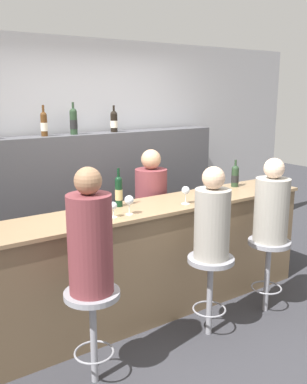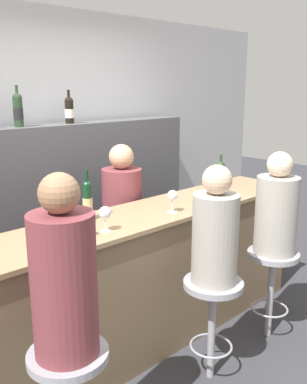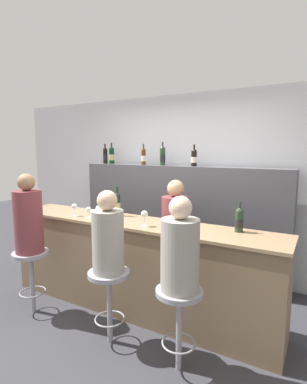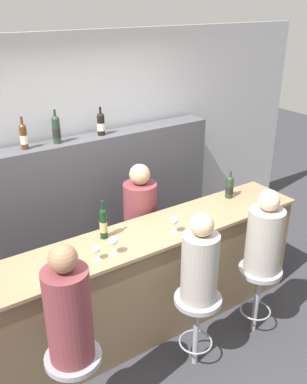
{
  "view_description": "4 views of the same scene",
  "coord_description": "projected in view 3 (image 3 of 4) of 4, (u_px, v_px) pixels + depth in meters",
  "views": [
    {
      "loc": [
        -2.14,
        -2.78,
        2.03
      ],
      "look_at": [
        -0.05,
        0.24,
        1.16
      ],
      "focal_mm": 40.0,
      "sensor_mm": 36.0,
      "label": 1
    },
    {
      "loc": [
        -1.88,
        -1.9,
        1.92
      ],
      "look_at": [
        0.25,
        0.35,
        1.14
      ],
      "focal_mm": 40.0,
      "sensor_mm": 36.0,
      "label": 2
    },
    {
      "loc": [
        1.78,
        -2.41,
        1.81
      ],
      "look_at": [
        0.21,
        0.35,
        1.36
      ],
      "focal_mm": 28.0,
      "sensor_mm": 36.0,
      "label": 3
    },
    {
      "loc": [
        -1.72,
        -2.42,
        2.89
      ],
      "look_at": [
        0.08,
        0.24,
        1.42
      ],
      "focal_mm": 40.0,
      "sensor_mm": 36.0,
      "label": 4
    }
  ],
  "objects": [
    {
      "name": "back_bar_cabinet",
      "position": [
        178.0,
        221.0,
        4.32
      ],
      "size": [
        3.05,
        0.28,
        1.58
      ],
      "color": "#4C4C51",
      "rests_on": "ground_plane"
    },
    {
      "name": "wine_bottle_backbar_1",
      "position": [
        112.0,
        155.0,
        4.76
      ],
      "size": [
        0.08,
        0.08,
        0.33
      ],
      "color": "black",
      "rests_on": "back_bar_cabinet"
    },
    {
      "name": "wine_glass_0",
      "position": [
        74.0,
        207.0,
        3.52
      ],
      "size": [
        0.07,
        0.07,
        0.15
      ],
      "color": "silver",
      "rests_on": "bar_counter"
    },
    {
      "name": "bar_stool_right",
      "position": [
        179.0,
        307.0,
        2.42
      ],
      "size": [
        0.39,
        0.39,
        0.7
      ],
      "color": "gray",
      "rests_on": "ground_plane"
    },
    {
      "name": "wine_bottle_backbar_3",
      "position": [
        163.0,
        156.0,
        4.31
      ],
      "size": [
        0.08,
        0.08,
        0.33
      ],
      "color": "#233823",
      "rests_on": "back_bar_cabinet"
    },
    {
      "name": "wine_glass_3",
      "position": [
        144.0,
        215.0,
        3.04
      ],
      "size": [
        0.07,
        0.07,
        0.16
      ],
      "color": "silver",
      "rests_on": "bar_counter"
    },
    {
      "name": "wall_back",
      "position": [
        185.0,
        184.0,
        4.44
      ],
      "size": [
        6.4,
        0.05,
        2.6
      ],
      "color": "#B2B2B7",
      "rests_on": "ground_plane"
    },
    {
      "name": "bartender",
      "position": [
        175.0,
        245.0,
        3.63
      ],
      "size": [
        0.33,
        0.33,
        1.46
      ],
      "color": "brown",
      "rests_on": "ground_plane"
    },
    {
      "name": "bar_stool_left",
      "position": [
        31.0,
        265.0,
        3.31
      ],
      "size": [
        0.39,
        0.39,
        0.7
      ],
      "color": "gray",
      "rests_on": "ground_plane"
    },
    {
      "name": "wine_bottle_counter_1",
      "position": [
        239.0,
        220.0,
        2.84
      ],
      "size": [
        0.08,
        0.08,
        0.29
      ],
      "color": "#233823",
      "rests_on": "bar_counter"
    },
    {
      "name": "wine_bottle_backbar_0",
      "position": [
        105.0,
        155.0,
        4.82
      ],
      "size": [
        0.07,
        0.07,
        0.32
      ],
      "color": "black",
      "rests_on": "back_bar_cabinet"
    },
    {
      "name": "bar_stool_middle",
      "position": [
        109.0,
        287.0,
        2.78
      ],
      "size": [
        0.39,
        0.39,
        0.7
      ],
      "color": "gray",
      "rests_on": "ground_plane"
    },
    {
      "name": "wine_bottle_backbar_2",
      "position": [
        144.0,
        156.0,
        4.47
      ],
      "size": [
        0.07,
        0.07,
        0.31
      ],
      "color": "#4C2D14",
      "rests_on": "back_bar_cabinet"
    },
    {
      "name": "wine_glass_2",
      "position": [
        99.0,
        209.0,
        3.34
      ],
      "size": [
        0.08,
        0.08,
        0.16
      ],
      "color": "silver",
      "rests_on": "bar_counter"
    },
    {
      "name": "wine_glass_1",
      "position": [
        89.0,
        210.0,
        3.41
      ],
      "size": [
        0.06,
        0.06,
        0.13
      ],
      "color": "silver",
      "rests_on": "bar_counter"
    },
    {
      "name": "guest_seated_right",
      "position": [
        180.0,
        250.0,
        2.36
      ],
      "size": [
        0.31,
        0.31,
        0.76
      ],
      "color": "gray",
      "rests_on": "bar_stool_right"
    },
    {
      "name": "bar_counter",
      "position": [
        134.0,
        266.0,
        3.36
      ],
      "size": [
        3.25,
        0.57,
        1.03
      ],
      "color": "brown",
      "rests_on": "ground_plane"
    },
    {
      "name": "wine_bottle_backbar_4",
      "position": [
        194.0,
        157.0,
        4.07
      ],
      "size": [
        0.08,
        0.08,
        0.29
      ],
      "color": "black",
      "rests_on": "back_bar_cabinet"
    },
    {
      "name": "guest_seated_middle",
      "position": [
        108.0,
        237.0,
        2.71
      ],
      "size": [
        0.29,
        0.29,
        0.76
      ],
      "color": "gray",
      "rests_on": "bar_stool_middle"
    },
    {
      "name": "guest_seated_left",
      "position": [
        28.0,
        218.0,
        3.23
      ],
      "size": [
        0.3,
        0.3,
        0.86
      ],
      "color": "brown",
      "rests_on": "bar_stool_left"
    },
    {
      "name": "wine_bottle_counter_0",
      "position": [
        117.0,
        204.0,
        3.54
      ],
      "size": [
        0.07,
        0.07,
        0.34
      ],
      "color": "black",
      "rests_on": "bar_counter"
    },
    {
      "name": "ground_plane",
      "position": [
        120.0,
        320.0,
        3.2
      ],
      "size": [
        16.0,
        16.0,
        0.0
      ],
      "primitive_type": "plane",
      "color": "#333338"
    }
  ]
}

